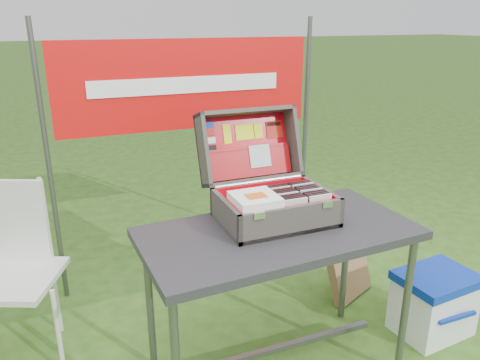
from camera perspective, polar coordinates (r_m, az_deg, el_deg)
name	(u,v)px	position (r m, az deg, el deg)	size (l,w,h in m)	color
table	(277,303)	(2.33, 4.48, -14.72)	(1.25, 0.62, 0.78)	#2D2E2F
table_top	(279,233)	(2.15, 4.73, -6.52)	(1.25, 0.62, 0.04)	#2D2E2F
table_leg_fr	(405,309)	(2.45, 19.51, -14.62)	(0.04, 0.04, 0.74)	#59595B
table_leg_bl	(150,304)	(2.40, -10.94, -14.62)	(0.04, 0.04, 0.74)	#59595B
table_leg_br	(345,261)	(2.78, 12.70, -9.64)	(0.04, 0.04, 0.74)	#59595B
table_brace	(275,349)	(2.49, 4.31, -19.87)	(1.10, 0.03, 0.03)	#59595B
suitcase	(270,171)	(2.20, 3.70, 1.16)	(0.52, 0.53, 0.46)	#403D3A
suitcase_base_bottom	(275,219)	(2.22, 4.25, -4.74)	(0.52, 0.37, 0.02)	#403D3A
suitcase_base_wall_front	(293,221)	(2.06, 6.44, -5.04)	(0.52, 0.02, 0.14)	#403D3A
suitcase_base_wall_back	(260,195)	(2.35, 2.41, -1.83)	(0.52, 0.02, 0.14)	#403D3A
suitcase_base_wall_left	(225,215)	(2.11, -1.79, -4.31)	(0.02, 0.37, 0.14)	#403D3A
suitcase_base_wall_right	(321,200)	(2.32, 9.81, -2.41)	(0.02, 0.37, 0.14)	#403D3A
suitcase_liner_floor	(275,216)	(2.22, 4.26, -4.43)	(0.48, 0.33, 0.01)	red
suitcase_latch_left	(259,216)	(1.96, 2.34, -4.35)	(0.05, 0.01, 0.03)	silver
suitcase_latch_right	(327,204)	(2.11, 10.61, -2.93)	(0.05, 0.01, 0.03)	silver
suitcase_hinge	(259,181)	(2.33, 2.33, -0.16)	(0.02, 0.02, 0.47)	silver
suitcase_lid_back	(245,147)	(2.45, 0.62, 4.06)	(0.52, 0.37, 0.02)	#403D3A
suitcase_lid_rim_far	(245,112)	(2.41, 0.62, 8.30)	(0.52, 0.02, 0.14)	#403D3A
suitcase_lid_rim_near	(253,180)	(2.40, 1.65, 0.05)	(0.52, 0.02, 0.14)	#403D3A
suitcase_lid_rim_left	(203,151)	(2.31, -4.53, 3.58)	(0.02, 0.37, 0.14)	#403D3A
suitcase_lid_rim_right	(292,141)	(2.50, 6.39, 4.71)	(0.02, 0.37, 0.14)	#403D3A
suitcase_lid_liner	(246,147)	(2.44, 0.73, 4.09)	(0.47, 0.32, 0.01)	red
suitcase_liner_wall_front	(291,218)	(2.07, 6.27, -4.65)	(0.48, 0.01, 0.12)	red
suitcase_liner_wall_back	(261,194)	(2.33, 2.55, -1.71)	(0.48, 0.01, 0.12)	red
suitcase_liner_wall_left	(228,213)	(2.11, -1.46, -4.01)	(0.01, 0.33, 0.12)	red
suitcase_liner_wall_right	(319,198)	(2.31, 9.55, -2.22)	(0.01, 0.33, 0.12)	red
suitcase_lid_pocket	(249,163)	(2.42, 1.15, 2.12)	(0.46, 0.15, 0.03)	#9F0D0F
suitcase_pocket_edge	(248,148)	(2.42, 0.99, 3.87)	(0.45, 0.02, 0.02)	#9F0D0F
suitcase_pocket_cd	(260,156)	(2.43, 2.43, 2.94)	(0.12, 0.12, 0.01)	silver
lid_sticker_cc_a	(209,125)	(2.38, -3.83, 6.74)	(0.05, 0.03, 0.00)	#1933B2
lid_sticker_cc_b	(210,133)	(2.38, -3.71, 5.79)	(0.05, 0.03, 0.00)	#AF1E12
lid_sticker_cc_c	(211,140)	(2.37, -3.59, 4.83)	(0.05, 0.03, 0.00)	white
lid_sticker_cc_d	(212,148)	(2.37, -3.47, 3.87)	(0.05, 0.03, 0.00)	black
lid_card_neon_tall	(227,134)	(2.40, -1.57, 5.63)	(0.04, 0.10, 0.00)	#D8E80D
lid_card_neon_main	(245,132)	(2.44, 0.57, 5.84)	(0.10, 0.08, 0.00)	#D8E80D
lid_card_neon_small	(258,131)	(2.47, 2.26, 5.99)	(0.05, 0.08, 0.00)	#D8E80D
lid_sticker_band	(274,130)	(2.51, 4.19, 6.16)	(0.09, 0.09, 0.00)	#AF1E12
lid_sticker_band_bar	(274,124)	(2.51, 4.11, 6.84)	(0.08, 0.02, 0.00)	black
cd_left_0	(296,213)	(2.09, 6.78, -3.97)	(0.11, 0.01, 0.13)	silver
cd_left_1	(293,211)	(2.11, 6.52, -3.77)	(0.11, 0.01, 0.13)	black
cd_left_2	(291,209)	(2.13, 6.26, -3.58)	(0.11, 0.01, 0.13)	black
cd_left_3	(289,208)	(2.14, 6.00, -3.39)	(0.11, 0.01, 0.13)	black
cd_left_4	(287,206)	(2.16, 5.75, -3.20)	(0.11, 0.01, 0.13)	silver
cd_left_5	(285,205)	(2.18, 5.51, -3.01)	(0.11, 0.01, 0.13)	black
cd_left_6	(283,203)	(2.19, 5.26, -2.82)	(0.11, 0.01, 0.13)	black
cd_left_7	(281,202)	(2.21, 5.02, -2.64)	(0.11, 0.01, 0.13)	black
cd_left_8	(279,200)	(2.23, 4.79, -2.46)	(0.11, 0.01, 0.13)	silver
cd_left_9	(277,199)	(2.24, 4.55, -2.29)	(0.11, 0.01, 0.13)	black
cd_left_10	(275,197)	(2.26, 4.32, -2.11)	(0.11, 0.01, 0.13)	black
cd_right_0	(320,209)	(2.15, 9.70, -3.45)	(0.11, 0.01, 0.13)	silver
cd_right_1	(317,207)	(2.17, 9.42, -3.26)	(0.11, 0.01, 0.13)	black
cd_right_2	(315,205)	(2.18, 9.15, -3.08)	(0.11, 0.01, 0.13)	black
cd_right_3	(313,204)	(2.20, 8.88, -2.90)	(0.11, 0.01, 0.13)	black
cd_right_4	(311,202)	(2.22, 8.61, -2.71)	(0.11, 0.01, 0.13)	silver
cd_right_5	(308,201)	(2.23, 8.35, -2.54)	(0.11, 0.01, 0.13)	black
cd_right_6	(306,199)	(2.25, 8.09, -2.36)	(0.11, 0.01, 0.13)	black
cd_right_7	(304,198)	(2.27, 7.84, -2.19)	(0.11, 0.01, 0.13)	black
cd_right_8	(302,197)	(2.28, 7.59, -2.02)	(0.11, 0.01, 0.13)	silver
cd_right_9	(300,195)	(2.30, 7.34, -1.85)	(0.11, 0.01, 0.13)	black
cd_right_10	(298,194)	(2.31, 7.09, -1.68)	(0.11, 0.01, 0.13)	black
songbook_0	(255,202)	(2.06, 1.84, -2.72)	(0.19, 0.19, 0.01)	white
songbook_1	(255,201)	(2.06, 1.85, -2.59)	(0.19, 0.19, 0.01)	white
songbook_2	(255,200)	(2.06, 1.85, -2.46)	(0.19, 0.19, 0.01)	white
songbook_3	(255,199)	(2.06, 1.85, -2.33)	(0.19, 0.19, 0.01)	white
songbook_4	(255,198)	(2.06, 1.85, -2.20)	(0.19, 0.19, 0.01)	white
songbook_5	(255,197)	(2.05, 1.85, -2.07)	(0.19, 0.19, 0.01)	white
songbook_6	(255,196)	(2.05, 1.85, -1.94)	(0.19, 0.19, 0.01)	white
songbook_graphic	(256,196)	(2.04, 1.97, -1.93)	(0.09, 0.07, 0.00)	#D85919
cooler	(434,303)	(2.91, 22.53, -13.68)	(0.41, 0.32, 0.36)	white
cooler_body	(433,307)	(2.92, 22.47, -14.09)	(0.39, 0.30, 0.32)	white
cooler_lid	(437,278)	(2.83, 22.94, -10.98)	(0.41, 0.32, 0.05)	#0A2D9B
cooler_handle	(457,318)	(2.81, 24.99, -14.96)	(0.25, 0.02, 0.02)	#0A2D9B
chair	(12,281)	(2.60, -26.00, -11.03)	(0.42, 0.46, 0.93)	silver
chair_seat	(12,279)	(2.60, -26.03, -10.83)	(0.42, 0.42, 0.03)	silver
chair_backrest	(7,221)	(2.68, -26.55, -4.46)	(0.42, 0.03, 0.44)	silver
chair_leg_fr	(58,333)	(2.56, -21.27, -16.94)	(0.02, 0.02, 0.47)	silver
chair_leg_br	(56,294)	(2.86, -21.51, -12.86)	(0.02, 0.02, 0.47)	silver
chair_upright_right	(45,217)	(2.67, -22.71, -4.22)	(0.02, 0.02, 0.44)	silver
cardboard_box	(348,268)	(3.09, 13.07, -10.44)	(0.36, 0.06, 0.38)	olive
banner_post_left	(49,170)	(2.95, -22.22, 1.17)	(0.03, 0.03, 1.70)	#59595B
banner_post_right	(304,142)	(3.38, 7.87, 4.59)	(0.03, 0.03, 1.70)	#59595B
banner	(188,85)	(2.95, -6.42, 11.47)	(1.60, 0.01, 0.55)	#BA0C0B
banner_text	(188,85)	(2.94, -6.35, 11.44)	(1.20, 0.00, 0.10)	white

